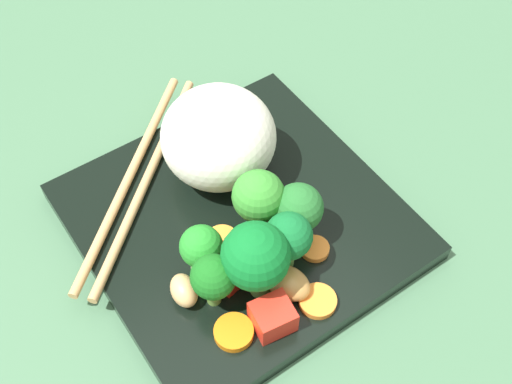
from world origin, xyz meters
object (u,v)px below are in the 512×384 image
broccoli_floret_3 (213,278)px  square_plate (239,221)px  rice_mound (218,137)px  chopstick_pair (138,177)px  carrot_slice_2 (234,332)px

broccoli_floret_3 → square_plate: bearing=44.5°
square_plate → rice_mound: (1.29, 4.83, 4.80)cm
broccoli_floret_3 → chopstick_pair: size_ratio=0.26×
broccoli_floret_3 → carrot_slice_2: bearing=-96.5°
square_plate → carrot_slice_2: (-5.76, -8.35, 1.13)cm
square_plate → carrot_slice_2: size_ratio=8.40×
square_plate → rice_mound: bearing=75.0°
square_plate → chopstick_pair: (-4.95, 7.60, 1.19)cm
broccoli_floret_3 → chopstick_pair: (0.47, 12.92, -2.75)cm
broccoli_floret_3 → rice_mound: bearing=56.5°
carrot_slice_2 → chopstick_pair: chopstick_pair is taller
broccoli_floret_3 → carrot_slice_2: size_ratio=1.74×
square_plate → broccoli_floret_3: broccoli_floret_3 is taller
square_plate → rice_mound: rice_mound is taller
broccoli_floret_3 → carrot_slice_2: broccoli_floret_3 is taller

